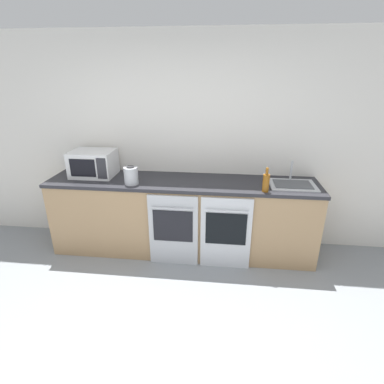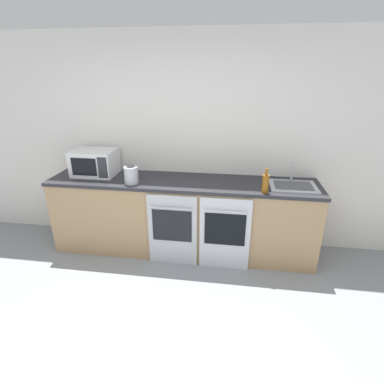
% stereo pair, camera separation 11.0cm
% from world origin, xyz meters
% --- Properties ---
extents(wall_back, '(10.00, 0.06, 2.60)m').
position_xyz_m(wall_back, '(0.00, 2.20, 1.30)').
color(wall_back, silver).
rests_on(wall_back, ground_plane).
extents(counter_back, '(3.20, 0.66, 0.94)m').
position_xyz_m(counter_back, '(0.00, 1.85, 0.47)').
color(counter_back, tan).
rests_on(counter_back, ground_plane).
extents(oven_left, '(0.57, 0.06, 0.88)m').
position_xyz_m(oven_left, '(-0.06, 1.52, 0.45)').
color(oven_left, '#B7BABF').
rests_on(oven_left, ground_plane).
extents(oven_right, '(0.57, 0.06, 0.88)m').
position_xyz_m(oven_right, '(0.54, 1.52, 0.45)').
color(oven_right, silver).
rests_on(oven_right, ground_plane).
extents(microwave, '(0.51, 0.40, 0.31)m').
position_xyz_m(microwave, '(-1.11, 1.92, 1.09)').
color(microwave, silver).
rests_on(microwave, counter_back).
extents(bottle_clear, '(0.07, 0.07, 0.22)m').
position_xyz_m(bottle_clear, '(0.96, 1.73, 1.03)').
color(bottle_clear, silver).
rests_on(bottle_clear, counter_back).
extents(bottle_amber, '(0.07, 0.07, 0.27)m').
position_xyz_m(bottle_amber, '(0.94, 1.61, 1.04)').
color(bottle_amber, '#8C5114').
rests_on(bottle_amber, counter_back).
extents(kettle, '(0.16, 0.16, 0.21)m').
position_xyz_m(kettle, '(-0.56, 1.68, 1.04)').
color(kettle, '#B7BABF').
rests_on(kettle, counter_back).
extents(sink, '(0.51, 0.39, 0.25)m').
position_xyz_m(sink, '(1.27, 1.83, 0.95)').
color(sink, '#B7BABF').
rests_on(sink, counter_back).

